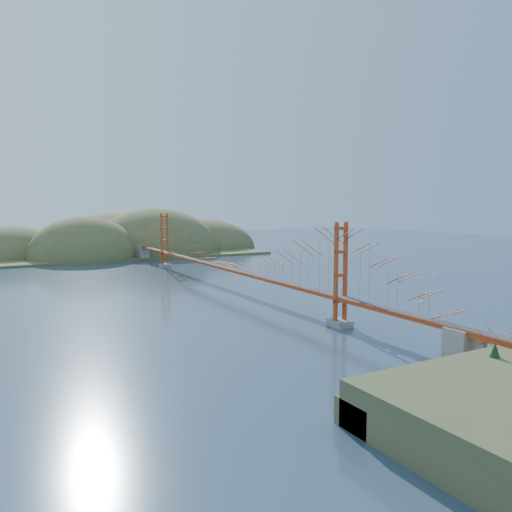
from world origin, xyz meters
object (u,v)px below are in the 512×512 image
bridge (224,245)px  fort (481,364)px  sailboat_1 (301,267)px  sailboat_2 (387,282)px  sailboat_0 (341,287)px

bridge → fort: (0.40, -47.98, -6.34)m
bridge → fort: bridge is taller
sailboat_1 → sailboat_2: bearing=-86.6°
sailboat_2 → sailboat_0: bearing=179.4°
sailboat_1 → sailboat_2: size_ratio=0.88×
bridge → sailboat_0: bridge is taller
sailboat_0 → bridge: bearing=149.9°
bridge → sailboat_1: size_ratio=155.73×
fort → sailboat_0: 41.62m
sailboat_1 → sailboat_0: bearing=-109.4°
sailboat_1 → sailboat_0: 25.59m
bridge → sailboat_2: size_ratio=136.61×
sailboat_1 → sailboat_2: 24.29m
sailboat_1 → sailboat_2: sailboat_2 is taller
fort → bridge: bearing=90.5°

